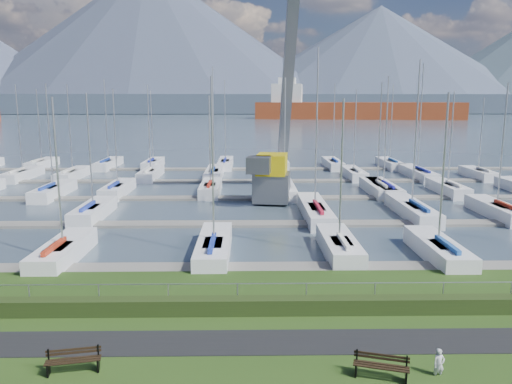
{
  "coord_description": "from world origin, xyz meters",
  "views": [
    {
      "loc": [
        -0.52,
        -20.5,
        9.08
      ],
      "look_at": [
        0.0,
        12.0,
        3.0
      ],
      "focal_mm": 35.0,
      "sensor_mm": 36.0,
      "label": 1
    }
  ],
  "objects_px": {
    "bench_right": "(381,366)",
    "crane": "(276,140)",
    "bench_left": "(73,360)",
    "person": "(439,360)"
  },
  "relations": [
    {
      "from": "bench_left",
      "to": "crane",
      "type": "xyz_separation_m",
      "value": [
        8.5,
        30.25,
        4.91
      ]
    },
    {
      "from": "bench_right",
      "to": "crane",
      "type": "xyz_separation_m",
      "value": [
        -1.77,
        30.79,
        4.91
      ]
    },
    {
      "from": "bench_left",
      "to": "bench_right",
      "type": "xyz_separation_m",
      "value": [
        10.27,
        -0.54,
        0.0
      ]
    },
    {
      "from": "bench_right",
      "to": "crane",
      "type": "distance_m",
      "value": 31.23
    },
    {
      "from": "bench_left",
      "to": "person",
      "type": "bearing_deg",
      "value": -12.55
    },
    {
      "from": "bench_right",
      "to": "crane",
      "type": "height_order",
      "value": "crane"
    },
    {
      "from": "bench_left",
      "to": "crane",
      "type": "distance_m",
      "value": 31.8
    },
    {
      "from": "bench_left",
      "to": "bench_right",
      "type": "bearing_deg",
      "value": -13.63
    },
    {
      "from": "bench_right",
      "to": "person",
      "type": "xyz_separation_m",
      "value": [
        1.96,
        0.13,
        0.13
      ]
    },
    {
      "from": "crane",
      "to": "bench_left",
      "type": "bearing_deg",
      "value": -97.63
    }
  ]
}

